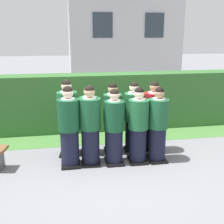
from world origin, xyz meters
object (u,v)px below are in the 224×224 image
Objects in this scene: student_front_row_4 at (158,126)px; student_rear_row_1 at (89,122)px; student_front_row_0 at (69,129)px; student_rear_row_2 at (113,120)px; student_front_row_1 at (90,127)px; student_front_row_2 at (114,129)px; student_rear_row_3 at (133,119)px; student_in_red_blazer at (153,119)px; student_front_row_3 at (138,127)px; student_rear_row_0 at (68,120)px.

student_front_row_4 is 1.52m from student_rear_row_1.
student_rear_row_2 is at bearing 27.00° from student_front_row_0.
student_front_row_1 is 1.43m from student_front_row_4.
student_rear_row_3 is (0.53, 0.51, 0.02)m from student_front_row_2.
student_rear_row_3 reaches higher than student_front_row_2.
student_front_row_1 is 1.01× the size of student_in_red_blazer.
student_front_row_1 reaches higher than student_rear_row_3.
student_rear_row_1 is at bearing 48.46° from student_front_row_0.
student_front_row_3 is 1.59m from student_rear_row_0.
student_rear_row_3 reaches higher than student_rear_row_2.
student_front_row_0 is at bearing -168.13° from student_in_red_blazer.
student_rear_row_0 reaches higher than student_front_row_1.
student_in_red_blazer is at bearing 24.73° from student_front_row_2.
student_front_row_1 is 0.98× the size of student_rear_row_0.
student_front_row_3 is 0.98× the size of student_rear_row_3.
student_front_row_3 is 0.98× the size of student_in_red_blazer.
student_front_row_1 is 0.50m from student_rear_row_1.
student_front_row_0 reaches higher than student_rear_row_1.
student_front_row_3 is (1.43, -0.07, -0.03)m from student_front_row_0.
student_front_row_2 is at bearing -33.72° from student_rear_row_0.
student_rear_row_0 is 1.05× the size of student_rear_row_2.
student_front_row_1 is at bearing 173.14° from student_front_row_2.
student_rear_row_0 reaches higher than student_front_row_0.
student_front_row_3 reaches higher than student_rear_row_1.
student_front_row_2 is 0.51m from student_front_row_3.
student_front_row_0 is 0.43m from student_front_row_1.
student_rear_row_1 is (0.45, 0.51, -0.05)m from student_front_row_0.
student_rear_row_0 is (-0.94, 0.63, 0.05)m from student_front_row_2.
student_front_row_0 is 1.01× the size of student_in_red_blazer.
student_front_row_0 is 0.58m from student_rear_row_0.
student_front_row_0 is at bearing -153.00° from student_rear_row_2.
student_front_row_4 is 1.98m from student_rear_row_0.
student_front_row_2 is at bearing -6.86° from student_front_row_1.
student_in_red_blazer is at bearing 14.85° from student_front_row_1.
student_front_row_2 is 0.97× the size of student_rear_row_3.
student_in_red_blazer is (1.91, 0.40, -0.01)m from student_front_row_0.
student_front_row_4 reaches higher than student_rear_row_1.
student_in_red_blazer is (0.92, -0.10, 0.02)m from student_rear_row_2.
student_front_row_3 is at bearing -51.85° from student_rear_row_2.
student_front_row_1 is at bearing -51.99° from student_rear_row_0.
student_front_row_1 reaches higher than student_in_red_blazer.
student_front_row_0 is at bearing -88.46° from student_rear_row_0.
student_front_row_4 is at bearing -2.10° from student_front_row_3.
student_front_row_3 is at bearing -2.61° from student_front_row_0.
student_rear_row_3 reaches higher than student_front_row_3.
student_front_row_0 is at bearing -162.44° from student_rear_row_3.
student_front_row_0 is at bearing 177.50° from student_front_row_4.
student_front_row_0 reaches higher than student_rear_row_3.
student_front_row_0 is 0.68m from student_rear_row_1.
student_front_row_3 is 0.53m from student_rear_row_3.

